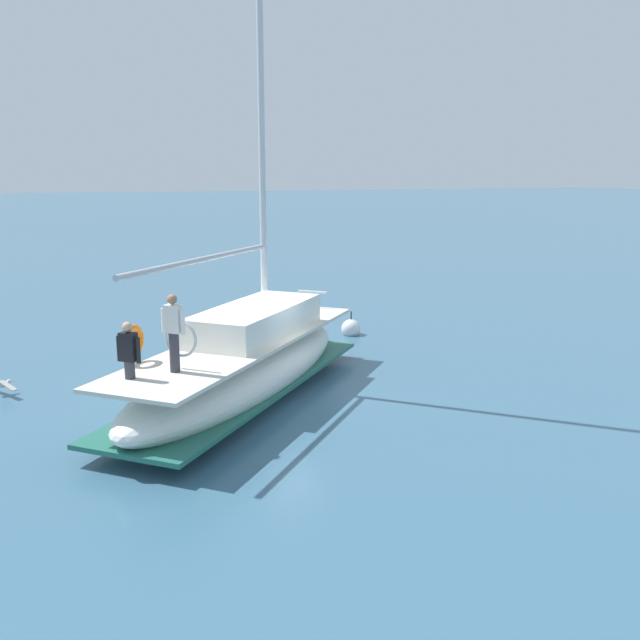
# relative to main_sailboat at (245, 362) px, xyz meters

# --- Properties ---
(ground_plane) EXTENTS (400.00, 400.00, 0.00)m
(ground_plane) POSITION_rel_main_sailboat_xyz_m (-0.28, 0.59, -0.91)
(ground_plane) COLOR #38607A
(main_sailboat) EXTENTS (8.51, 8.46, 13.43)m
(main_sailboat) POSITION_rel_main_sailboat_xyz_m (0.00, 0.00, 0.00)
(main_sailboat) COLOR white
(main_sailboat) RESTS_ON ground
(seagull) EXTENTS (1.08, 0.70, 0.17)m
(seagull) POSITION_rel_main_sailboat_xyz_m (-2.62, -5.42, -0.63)
(seagull) COLOR silver
(seagull) RESTS_ON ground
(mooring_buoy) EXTENTS (0.66, 0.66, 0.93)m
(mooring_buoy) POSITION_rel_main_sailboat_xyz_m (-5.14, 5.32, -0.71)
(mooring_buoy) COLOR silver
(mooring_buoy) RESTS_ON ground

